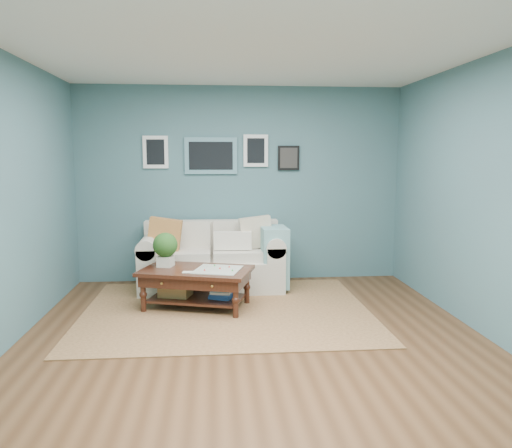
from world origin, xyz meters
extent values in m
plane|color=brown|center=(0.00, 0.00, 0.00)|extent=(5.00, 5.00, 0.00)
plane|color=white|center=(0.00, 0.00, 2.70)|extent=(5.00, 5.00, 0.00)
cube|color=#476871|center=(0.00, 2.50, 1.35)|extent=(4.50, 0.02, 2.70)
cube|color=#476871|center=(0.00, -2.50, 1.35)|extent=(4.50, 0.02, 2.70)
cube|color=#476871|center=(2.25, 0.00, 1.35)|extent=(0.02, 5.00, 2.70)
cube|color=slate|center=(-0.40, 2.48, 1.75)|extent=(0.72, 0.03, 0.50)
cube|color=black|center=(-0.40, 2.46, 1.75)|extent=(0.60, 0.01, 0.38)
cube|color=white|center=(-1.15, 2.48, 1.80)|extent=(0.34, 0.03, 0.44)
cube|color=white|center=(0.22, 2.48, 1.82)|extent=(0.34, 0.03, 0.44)
cube|color=black|center=(0.68, 2.48, 1.72)|extent=(0.30, 0.03, 0.34)
cube|color=brown|center=(-0.24, 1.02, 0.01)|extent=(3.21, 2.57, 0.01)
cube|color=beige|center=(-0.40, 1.99, 0.20)|extent=(1.38, 0.85, 0.41)
cube|color=beige|center=(-0.40, 2.32, 0.64)|extent=(1.81, 0.21, 0.47)
cube|color=beige|center=(-1.21, 1.99, 0.30)|extent=(0.23, 0.85, 0.60)
cube|color=beige|center=(0.40, 1.99, 0.30)|extent=(0.23, 0.85, 0.60)
cylinder|color=beige|center=(-1.21, 1.99, 0.60)|extent=(0.25, 0.85, 0.25)
cylinder|color=beige|center=(0.40, 1.99, 0.60)|extent=(0.25, 0.85, 0.25)
cube|color=beige|center=(-0.77, 1.93, 0.47)|extent=(0.70, 0.54, 0.13)
cube|color=beige|center=(-0.03, 1.93, 0.47)|extent=(0.70, 0.54, 0.13)
cube|color=beige|center=(-0.77, 2.20, 0.71)|extent=(0.70, 0.12, 0.35)
cube|color=beige|center=(-0.03, 2.20, 0.71)|extent=(0.70, 0.12, 0.35)
cube|color=#CF7336|center=(-1.00, 1.94, 0.75)|extent=(0.47, 0.17, 0.46)
cube|color=silver|center=(0.18, 2.01, 0.75)|extent=(0.46, 0.17, 0.45)
cube|color=silver|center=(-0.13, 1.89, 0.66)|extent=(0.49, 0.12, 0.23)
cube|color=#7CB7B8|center=(0.40, 1.87, 0.45)|extent=(0.33, 0.53, 0.78)
cube|color=black|center=(-0.58, 1.16, 0.44)|extent=(1.39, 1.04, 0.04)
cube|color=black|center=(-0.58, 1.16, 0.36)|extent=(1.28, 0.94, 0.12)
cube|color=black|center=(-0.58, 1.16, 0.12)|extent=(1.16, 0.81, 0.03)
sphere|color=gold|center=(-0.95, 0.92, 0.36)|extent=(0.03, 0.03, 0.03)
sphere|color=gold|center=(-0.40, 0.76, 0.36)|extent=(0.03, 0.03, 0.03)
cylinder|color=black|center=(-1.17, 1.04, 0.21)|extent=(0.06, 0.06, 0.42)
cylinder|color=black|center=(-0.15, 0.74, 0.21)|extent=(0.06, 0.06, 0.42)
cylinder|color=black|center=(-1.01, 1.58, 0.21)|extent=(0.06, 0.06, 0.42)
cylinder|color=black|center=(0.01, 1.27, 0.21)|extent=(0.06, 0.06, 0.42)
cube|color=white|center=(-0.94, 1.32, 0.52)|extent=(0.20, 0.20, 0.12)
sphere|color=#1F5317|center=(-0.94, 1.32, 0.72)|extent=(0.29, 0.29, 0.29)
cube|color=silver|center=(-0.33, 1.09, 0.47)|extent=(0.61, 0.61, 0.01)
cube|color=#9E6F40|center=(-0.83, 1.23, 0.23)|extent=(0.40, 0.34, 0.21)
cube|color=#264F96|center=(-0.30, 1.10, 0.19)|extent=(0.29, 0.25, 0.12)
camera|label=1|loc=(-0.37, -4.47, 1.75)|focal=35.00mm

